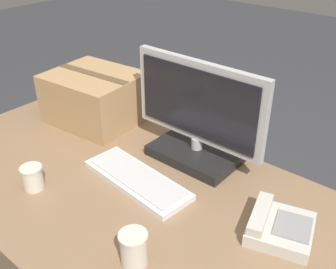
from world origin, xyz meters
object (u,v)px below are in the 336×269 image
(paper_cup_left, at_px, (33,178))
(paper_cup_right, at_px, (134,249))
(keyboard, at_px, (137,179))
(desk_phone, at_px, (278,227))
(monitor, at_px, (198,122))
(cardboard_box, at_px, (95,97))

(paper_cup_left, distance_m, paper_cup_right, 0.50)
(keyboard, bearing_deg, desk_phone, 15.68)
(monitor, xyz_separation_m, cardboard_box, (-0.54, -0.04, -0.05))
(monitor, distance_m, cardboard_box, 0.55)
(paper_cup_left, xyz_separation_m, cardboard_box, (-0.22, 0.48, 0.07))
(paper_cup_left, height_order, cardboard_box, cardboard_box)
(monitor, distance_m, paper_cup_left, 0.62)
(desk_phone, xyz_separation_m, paper_cup_right, (-0.25, -0.36, 0.03))
(keyboard, bearing_deg, cardboard_box, 159.92)
(monitor, bearing_deg, paper_cup_left, -121.23)
(cardboard_box, bearing_deg, desk_phone, -8.15)
(monitor, relative_size, paper_cup_right, 5.29)
(monitor, bearing_deg, cardboard_box, -175.78)
(monitor, height_order, desk_phone, monitor)
(paper_cup_left, height_order, paper_cup_right, paper_cup_right)
(desk_phone, relative_size, paper_cup_right, 2.24)
(keyboard, relative_size, cardboard_box, 1.06)
(monitor, xyz_separation_m, keyboard, (-0.06, -0.27, -0.15))
(keyboard, distance_m, paper_cup_right, 0.37)
(monitor, xyz_separation_m, paper_cup_left, (-0.32, -0.52, -0.11))
(monitor, height_order, paper_cup_left, monitor)
(paper_cup_left, relative_size, cardboard_box, 0.21)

